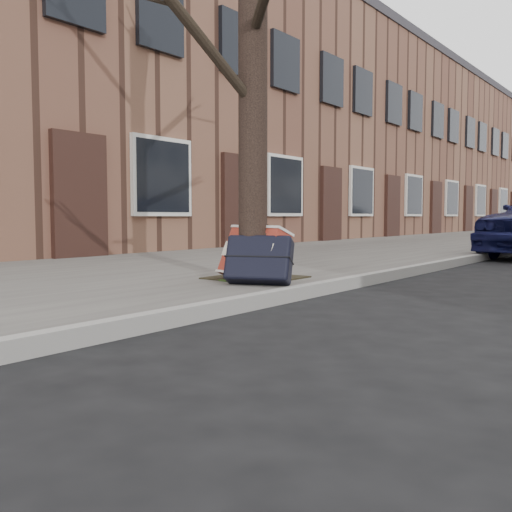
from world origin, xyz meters
The scene contains 6 objects.
ground centered at (0.00, 0.00, 0.00)m, with size 120.00×120.00×0.00m, color black.
near_sidewalk centered at (-3.70, 15.00, 0.06)m, with size 5.00×70.00×0.12m, color slate.
house_near centered at (-9.60, 16.00, 3.50)m, with size 6.80×40.00×7.00m, color brown.
dirt_patch centered at (-2.00, 1.20, 0.13)m, with size 0.85×0.85×0.01m, color black.
suitcase_red centered at (-1.82, 0.92, 0.40)m, with size 0.72×0.20×0.52m, color maroon.
suitcase_navy centered at (-1.63, 0.77, 0.37)m, with size 0.63×0.20×0.45m, color black.
Camera 1 is at (1.63, -3.55, 0.77)m, focal length 40.00 mm.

